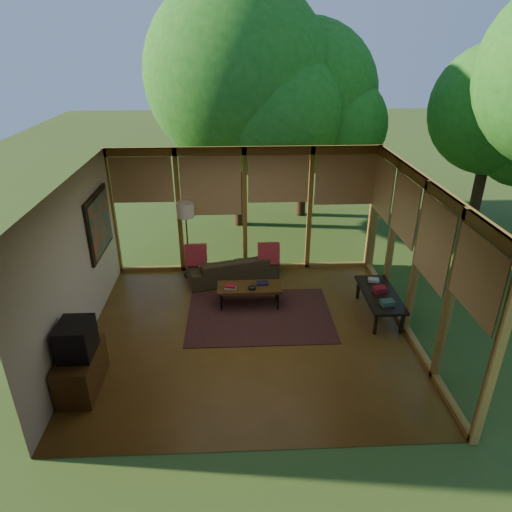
{
  "coord_description": "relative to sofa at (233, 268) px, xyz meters",
  "views": [
    {
      "loc": [
        -0.19,
        -6.57,
        4.62
      ],
      "look_at": [
        0.15,
        0.7,
        1.16
      ],
      "focal_mm": 32.0,
      "sensor_mm": 36.0,
      "label": 1
    }
  ],
  "objects": [
    {
      "name": "sofa",
      "position": [
        0.0,
        0.0,
        0.0
      ],
      "size": [
        1.98,
        1.18,
        0.54
      ],
      "primitive_type": "imported",
      "rotation": [
        0.0,
        0.0,
        3.4
      ],
      "color": "#3D341E",
      "rests_on": "floor"
    },
    {
      "name": "wall_painting",
      "position": [
        -2.43,
        -0.6,
        1.28
      ],
      "size": [
        0.06,
        1.35,
        1.15
      ],
      "color": "black",
      "rests_on": "wall_left"
    },
    {
      "name": "window_wall_back",
      "position": [
        0.28,
        0.5,
        1.08
      ],
      "size": [
        5.5,
        0.12,
        2.7
      ],
      "primitive_type": "cube",
      "color": "olive",
      "rests_on": "ground"
    },
    {
      "name": "pillow_right",
      "position": [
        0.75,
        -0.05,
        0.33
      ],
      "size": [
        0.45,
        0.24,
        0.47
      ],
      "primitive_type": "cube",
      "rotation": [
        -0.21,
        0.0,
        0.0
      ],
      "color": "maroon",
      "rests_on": "sofa"
    },
    {
      "name": "rug",
      "position": [
        0.49,
        -1.45,
        -0.26
      ],
      "size": [
        2.64,
        1.87,
        0.01
      ],
      "primitive_type": "cube",
      "color": "#6C2E0F",
      "rests_on": "floor"
    },
    {
      "name": "coffee_table",
      "position": [
        0.31,
        -1.08,
        0.12
      ],
      "size": [
        1.2,
        0.5,
        0.43
      ],
      "color": "#4D3115",
      "rests_on": "floor"
    },
    {
      "name": "window_wall_right",
      "position": [
        3.03,
        -2.0,
        1.08
      ],
      "size": [
        0.12,
        5.0,
        2.7
      ],
      "primitive_type": "cube",
      "color": "olive",
      "rests_on": "ground"
    },
    {
      "name": "media_cabinet",
      "position": [
        -2.19,
        -3.23,
        0.03
      ],
      "size": [
        0.5,
        1.0,
        0.6
      ],
      "primitive_type": "cube",
      "color": "#4D3115",
      "rests_on": "floor"
    },
    {
      "name": "wall_left",
      "position": [
        -2.47,
        -2.0,
        1.08
      ],
      "size": [
        0.04,
        5.0,
        2.7
      ],
      "primitive_type": "cube",
      "color": "beige",
      "rests_on": "ground"
    },
    {
      "name": "ct_bowl",
      "position": [
        0.36,
        -1.18,
        0.19
      ],
      "size": [
        0.16,
        0.16,
        0.07
      ],
      "primitive_type": "ellipsoid",
      "color": "black",
      "rests_on": "coffee_table"
    },
    {
      "name": "tree_far",
      "position": [
        6.38,
        2.55,
        2.82
      ],
      "size": [
        3.14,
        3.14,
        4.67
      ],
      "color": "#392514",
      "rests_on": "ground"
    },
    {
      "name": "floor",
      "position": [
        0.28,
        -2.0,
        -0.27
      ],
      "size": [
        5.5,
        5.5,
        0.0
      ],
      "primitive_type": "plane",
      "color": "brown",
      "rests_on": "ground"
    },
    {
      "name": "console_book_a",
      "position": [
        2.68,
        -1.91,
        0.23
      ],
      "size": [
        0.24,
        0.19,
        0.08
      ],
      "primitive_type": "cube",
      "rotation": [
        0.0,
        0.0,
        0.12
      ],
      "color": "#31564D",
      "rests_on": "side_console"
    },
    {
      "name": "tree_nw",
      "position": [
        0.18,
        3.28,
        3.56
      ],
      "size": [
        4.49,
        4.49,
        6.08
      ],
      "color": "#392514",
      "rests_on": "ground"
    },
    {
      "name": "wall_front",
      "position": [
        0.28,
        -4.5,
        1.08
      ],
      "size": [
        5.5,
        0.04,
        2.7
      ],
      "primitive_type": "cube",
      "color": "beige",
      "rests_on": "ground"
    },
    {
      "name": "tree_ne",
      "position": [
        1.97,
        3.98,
        3.03
      ],
      "size": [
        3.75,
        3.75,
        5.19
      ],
      "color": "#392514",
      "rests_on": "ground"
    },
    {
      "name": "console_book_c",
      "position": [
        2.68,
        -1.06,
        0.21
      ],
      "size": [
        0.22,
        0.18,
        0.05
      ],
      "primitive_type": "cube",
      "rotation": [
        0.0,
        0.0,
        -0.21
      ],
      "color": "#B8B2A6",
      "rests_on": "side_console"
    },
    {
      "name": "floor_lamp",
      "position": [
        -0.93,
        0.22,
        1.14
      ],
      "size": [
        0.36,
        0.36,
        1.65
      ],
      "color": "black",
      "rests_on": "floor"
    },
    {
      "name": "ct_book_lower",
      "position": [
        -0.04,
        -1.13,
        0.17
      ],
      "size": [
        0.23,
        0.19,
        0.03
      ],
      "primitive_type": "cube",
      "rotation": [
        0.0,
        0.0,
        -0.14
      ],
      "color": "#B8B2A6",
      "rests_on": "coffee_table"
    },
    {
      "name": "exterior_lawn",
      "position": [
        8.28,
        6.0,
        -0.28
      ],
      "size": [
        40.0,
        40.0,
        0.0
      ],
      "primitive_type": "plane",
      "color": "#37541F",
      "rests_on": "ground"
    },
    {
      "name": "side_console",
      "position": [
        2.68,
        -1.51,
        0.14
      ],
      "size": [
        0.6,
        1.4,
        0.46
      ],
      "color": "black",
      "rests_on": "floor"
    },
    {
      "name": "console_book_b",
      "position": [
        2.68,
        -1.46,
        0.23
      ],
      "size": [
        0.24,
        0.19,
        0.1
      ],
      "primitive_type": "cube",
      "rotation": [
        0.0,
        0.0,
        0.14
      ],
      "color": "maroon",
      "rests_on": "side_console"
    },
    {
      "name": "television",
      "position": [
        -2.17,
        -3.23,
        0.58
      ],
      "size": [
        0.45,
        0.55,
        0.5
      ],
      "primitive_type": "cube",
      "color": "black",
      "rests_on": "media_cabinet"
    },
    {
      "name": "pillow_left",
      "position": [
        -0.75,
        -0.05,
        0.33
      ],
      "size": [
        0.45,
        0.24,
        0.47
      ],
      "primitive_type": "cube",
      "rotation": [
        -0.21,
        0.0,
        0.0
      ],
      "color": "maroon",
      "rests_on": "sofa"
    },
    {
      "name": "ceiling",
      "position": [
        0.28,
        -2.0,
        2.43
      ],
      "size": [
        5.5,
        5.5,
        0.0
      ],
      "primitive_type": "plane",
      "rotation": [
        3.14,
        0.0,
        0.0
      ],
      "color": "white",
      "rests_on": "ground"
    },
    {
      "name": "ct_book_upper",
      "position": [
        -0.04,
        -1.13,
        0.2
      ],
      "size": [
        0.23,
        0.19,
        0.03
      ],
      "primitive_type": "cube",
      "rotation": [
        0.0,
        0.0,
        -0.24
      ],
      "color": "maroon",
      "rests_on": "coffee_table"
    },
    {
      "name": "ct_book_side",
      "position": [
        0.56,
        -1.0,
        0.17
      ],
      "size": [
        0.22,
        0.17,
        0.03
      ],
      "primitive_type": "cube",
      "rotation": [
        0.0,
        0.0,
        0.03
      ],
      "color": "black",
      "rests_on": "coffee_table"
    }
  ]
}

